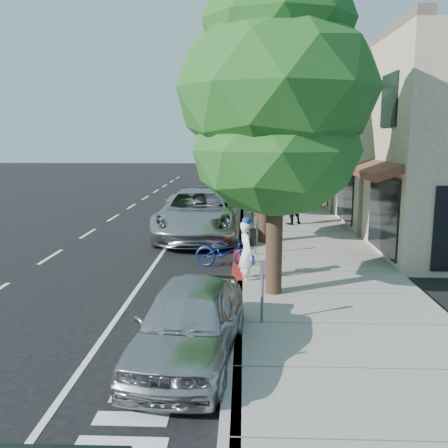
{
  "coord_description": "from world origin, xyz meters",
  "views": [
    {
      "loc": [
        0.16,
        -13.78,
        3.92
      ],
      "look_at": [
        -0.42,
        0.82,
        1.35
      ],
      "focal_mm": 40.0,
      "sensor_mm": 36.0,
      "label": 1
    }
  ],
  "objects_px": {
    "dark_suv_far": "(231,175)",
    "pedestrian": "(292,204)",
    "bicycle": "(225,252)",
    "street_tree_5": "(253,131)",
    "street_tree_2": "(260,134)",
    "silver_suv": "(198,214)",
    "near_car_a": "(189,322)",
    "white_pickup": "(225,188)",
    "cyclist": "(247,253)",
    "street_tree_4": "(255,128)",
    "street_tree_3": "(257,117)",
    "street_tree_0": "(277,95)",
    "dark_sedan": "(213,201)",
    "street_tree_1": "(265,120)"
  },
  "relations": [
    {
      "from": "bicycle",
      "to": "silver_suv",
      "type": "relative_size",
      "value": 0.28
    },
    {
      "from": "dark_sedan",
      "to": "street_tree_0",
      "type": "bearing_deg",
      "value": -85.4
    },
    {
      "from": "silver_suv",
      "to": "pedestrian",
      "type": "distance_m",
      "value": 4.43
    },
    {
      "from": "cyclist",
      "to": "near_car_a",
      "type": "height_order",
      "value": "cyclist"
    },
    {
      "from": "dark_sedan",
      "to": "white_pickup",
      "type": "bearing_deg",
      "value": 81.19
    },
    {
      "from": "street_tree_4",
      "to": "pedestrian",
      "type": "distance_m",
      "value": 14.76
    },
    {
      "from": "white_pickup",
      "to": "dark_suv_far",
      "type": "xyz_separation_m",
      "value": [
        0.1,
        8.64,
        0.15
      ]
    },
    {
      "from": "street_tree_0",
      "to": "street_tree_4",
      "type": "distance_m",
      "value": 24.0
    },
    {
      "from": "street_tree_1",
      "to": "bicycle",
      "type": "distance_m",
      "value": 5.27
    },
    {
      "from": "cyclist",
      "to": "street_tree_2",
      "type": "bearing_deg",
      "value": -20.08
    },
    {
      "from": "silver_suv",
      "to": "white_pickup",
      "type": "distance_m",
      "value": 11.81
    },
    {
      "from": "street_tree_0",
      "to": "street_tree_1",
      "type": "xyz_separation_m",
      "value": [
        0.0,
        6.0,
        -0.37
      ]
    },
    {
      "from": "bicycle",
      "to": "dark_suv_far",
      "type": "height_order",
      "value": "dark_suv_far"
    },
    {
      "from": "street_tree_0",
      "to": "street_tree_4",
      "type": "height_order",
      "value": "street_tree_0"
    },
    {
      "from": "street_tree_2",
      "to": "near_car_a",
      "type": "xyz_separation_m",
      "value": [
        -1.68,
        -15.5,
        -3.32
      ]
    },
    {
      "from": "bicycle",
      "to": "white_pickup",
      "type": "bearing_deg",
      "value": 18.36
    },
    {
      "from": "cyclist",
      "to": "pedestrian",
      "type": "bearing_deg",
      "value": -29.72
    },
    {
      "from": "cyclist",
      "to": "white_pickup",
      "type": "relative_size",
      "value": 0.34
    },
    {
      "from": "street_tree_3",
      "to": "cyclist",
      "type": "height_order",
      "value": "street_tree_3"
    },
    {
      "from": "street_tree_2",
      "to": "near_car_a",
      "type": "bearing_deg",
      "value": -96.18
    },
    {
      "from": "street_tree_3",
      "to": "cyclist",
      "type": "distance_m",
      "value": 17.34
    },
    {
      "from": "street_tree_0",
      "to": "street_tree_2",
      "type": "distance_m",
      "value": 12.03
    },
    {
      "from": "silver_suv",
      "to": "street_tree_5",
      "type": "bearing_deg",
      "value": 82.61
    },
    {
      "from": "street_tree_1",
      "to": "street_tree_2",
      "type": "relative_size",
      "value": 1.11
    },
    {
      "from": "street_tree_5",
      "to": "dark_suv_far",
      "type": "relative_size",
      "value": 1.42
    },
    {
      "from": "cyclist",
      "to": "pedestrian",
      "type": "relative_size",
      "value": 0.96
    },
    {
      "from": "street_tree_4",
      "to": "street_tree_0",
      "type": "bearing_deg",
      "value": -90.0
    },
    {
      "from": "street_tree_1",
      "to": "bicycle",
      "type": "bearing_deg",
      "value": -112.25
    },
    {
      "from": "street_tree_3",
      "to": "bicycle",
      "type": "relative_size",
      "value": 4.36
    },
    {
      "from": "cyclist",
      "to": "pedestrian",
      "type": "distance_m",
      "value": 8.76
    },
    {
      "from": "bicycle",
      "to": "dark_suv_far",
      "type": "xyz_separation_m",
      "value": [
        -0.48,
        25.11,
        0.38
      ]
    },
    {
      "from": "street_tree_0",
      "to": "street_tree_3",
      "type": "xyz_separation_m",
      "value": [
        -0.0,
        18.0,
        0.16
      ]
    },
    {
      "from": "bicycle",
      "to": "silver_suv",
      "type": "bearing_deg",
      "value": 30.85
    },
    {
      "from": "street_tree_4",
      "to": "bicycle",
      "type": "relative_size",
      "value": 3.94
    },
    {
      "from": "dark_suv_far",
      "to": "pedestrian",
      "type": "bearing_deg",
      "value": -80.74
    },
    {
      "from": "street_tree_5",
      "to": "dark_sedan",
      "type": "xyz_separation_m",
      "value": [
        -2.27,
        -17.08,
        -3.6
      ]
    },
    {
      "from": "silver_suv",
      "to": "near_car_a",
      "type": "relative_size",
      "value": 1.61
    },
    {
      "from": "street_tree_4",
      "to": "white_pickup",
      "type": "xyz_separation_m",
      "value": [
        -1.88,
        -4.71,
        -3.76
      ]
    },
    {
      "from": "street_tree_4",
      "to": "cyclist",
      "type": "height_order",
      "value": "street_tree_4"
    },
    {
      "from": "silver_suv",
      "to": "white_pickup",
      "type": "bearing_deg",
      "value": 85.93
    },
    {
      "from": "street_tree_5",
      "to": "dark_suv_far",
      "type": "bearing_deg",
      "value": -130.66
    },
    {
      "from": "dark_suv_far",
      "to": "near_car_a",
      "type": "relative_size",
      "value": 1.23
    },
    {
      "from": "dark_suv_far",
      "to": "pedestrian",
      "type": "relative_size",
      "value": 2.87
    },
    {
      "from": "cyclist",
      "to": "dark_suv_far",
      "type": "height_order",
      "value": "dark_suv_far"
    },
    {
      "from": "street_tree_0",
      "to": "street_tree_5",
      "type": "height_order",
      "value": "street_tree_0"
    },
    {
      "from": "street_tree_4",
      "to": "silver_suv",
      "type": "xyz_separation_m",
      "value": [
        -2.51,
        -16.5,
        -3.56
      ]
    },
    {
      "from": "street_tree_1",
      "to": "street_tree_5",
      "type": "bearing_deg",
      "value": 90.0
    },
    {
      "from": "street_tree_4",
      "to": "street_tree_3",
      "type": "bearing_deg",
      "value": -90.0
    },
    {
      "from": "street_tree_3",
      "to": "street_tree_4",
      "type": "bearing_deg",
      "value": 90.0
    },
    {
      "from": "street_tree_2",
      "to": "silver_suv",
      "type": "distance_m",
      "value": 6.01
    }
  ]
}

